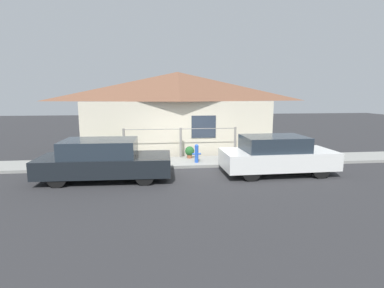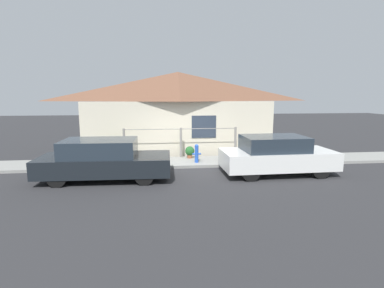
% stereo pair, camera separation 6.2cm
% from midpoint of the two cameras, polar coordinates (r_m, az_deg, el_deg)
% --- Properties ---
extents(ground_plane, '(60.00, 60.00, 0.00)m').
position_cam_midpoint_polar(ground_plane, '(11.54, -1.65, -4.69)').
color(ground_plane, '#2D2D30').
extents(sidewalk, '(24.00, 1.70, 0.11)m').
position_cam_midpoint_polar(sidewalk, '(12.35, -2.01, -3.47)').
color(sidewalk, gray).
rests_on(sidewalk, ground_plane).
extents(house, '(9.01, 2.23, 3.84)m').
position_cam_midpoint_polar(house, '(14.24, -2.85, 10.20)').
color(house, beige).
rests_on(house, ground_plane).
extents(fence, '(4.90, 0.10, 1.29)m').
position_cam_midpoint_polar(fence, '(12.89, -2.30, 0.53)').
color(fence, gray).
rests_on(fence, sidewalk).
extents(car_left, '(4.34, 1.87, 1.35)m').
position_cam_midpoint_polar(car_left, '(10.38, -16.58, -2.90)').
color(car_left, black).
rests_on(car_left, ground_plane).
extents(car_right, '(3.98, 1.78, 1.37)m').
position_cam_midpoint_polar(car_right, '(11.05, 15.66, -2.04)').
color(car_right, white).
rests_on(car_right, ground_plane).
extents(fire_hydrant, '(0.35, 0.16, 0.74)m').
position_cam_midpoint_polar(fire_hydrant, '(11.95, 0.73, -1.72)').
color(fire_hydrant, blue).
rests_on(fire_hydrant, sidewalk).
extents(potted_plant_near_hydrant, '(0.40, 0.40, 0.51)m').
position_cam_midpoint_polar(potted_plant_near_hydrant, '(12.80, -0.59, -1.44)').
color(potted_plant_near_hydrant, '#9E5638').
rests_on(potted_plant_near_hydrant, sidewalk).
extents(potted_plant_by_fence, '(0.50, 0.50, 0.60)m').
position_cam_midpoint_polar(potted_plant_by_fence, '(12.89, -15.35, -1.45)').
color(potted_plant_by_fence, '#9E5638').
rests_on(potted_plant_by_fence, sidewalk).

